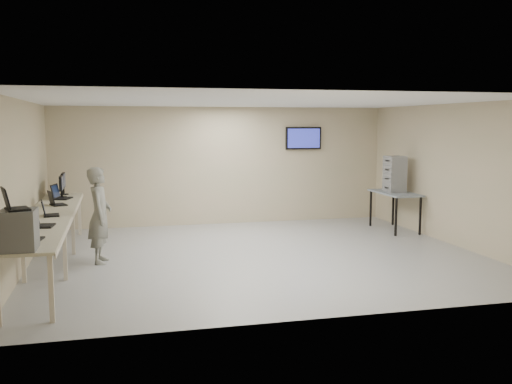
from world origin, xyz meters
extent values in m
cube|color=#ACACAC|center=(0.00, 0.00, 0.00)|extent=(8.00, 7.00, 0.01)
cube|color=white|center=(0.00, 0.00, 2.80)|extent=(8.00, 7.00, 0.01)
cube|color=#CAB08E|center=(0.00, 3.50, 1.40)|extent=(8.00, 0.01, 2.80)
cube|color=#CAB08E|center=(0.00, -3.50, 1.40)|extent=(8.00, 0.01, 2.80)
cube|color=#CAB08E|center=(-4.00, 0.00, 1.40)|extent=(0.01, 7.00, 2.80)
cube|color=#CAB08E|center=(4.00, 0.00, 1.40)|extent=(0.01, 7.00, 2.80)
cube|color=black|center=(2.00, 3.48, 2.05)|extent=(0.15, 0.04, 0.15)
cube|color=black|center=(2.00, 3.44, 2.05)|extent=(0.90, 0.06, 0.55)
cube|color=navy|center=(2.00, 3.40, 2.05)|extent=(0.82, 0.01, 0.47)
cube|color=beige|center=(-3.60, 0.00, 0.88)|extent=(0.75, 6.00, 0.04)
cube|color=beige|center=(-3.23, 0.00, 0.85)|extent=(0.02, 6.00, 0.06)
cube|color=beige|center=(-3.30, -2.85, 0.43)|extent=(0.06, 0.06, 0.86)
cube|color=beige|center=(-3.90, -0.90, 0.43)|extent=(0.06, 0.06, 0.86)
cube|color=beige|center=(-3.30, -0.90, 0.43)|extent=(0.06, 0.06, 0.86)
cube|color=beige|center=(-3.90, 0.90, 0.43)|extent=(0.06, 0.06, 0.86)
cube|color=beige|center=(-3.30, 0.90, 0.43)|extent=(0.06, 0.06, 0.86)
cube|color=beige|center=(-3.90, 2.85, 0.43)|extent=(0.06, 0.06, 0.86)
cube|color=beige|center=(-3.30, 2.85, 0.43)|extent=(0.06, 0.06, 0.86)
cube|color=slate|center=(-3.65, -2.75, 1.14)|extent=(0.41, 0.47, 0.48)
cube|color=black|center=(-3.65, -2.75, 1.40)|extent=(0.35, 0.41, 0.02)
cube|color=black|center=(-3.78, -2.75, 1.53)|extent=(0.16, 0.34, 0.25)
cube|color=#131D36|center=(-3.76, -2.75, 1.53)|extent=(0.13, 0.29, 0.21)
cube|color=black|center=(-3.60, -2.23, 0.91)|extent=(0.33, 0.42, 0.02)
cube|color=black|center=(-3.74, -2.23, 1.06)|extent=(0.13, 0.37, 0.27)
cube|color=#131D36|center=(-3.72, -2.23, 1.06)|extent=(0.10, 0.32, 0.23)
cube|color=black|center=(-3.55, -1.18, 0.91)|extent=(0.30, 0.39, 0.02)
cube|color=black|center=(-3.68, -1.18, 1.05)|extent=(0.10, 0.35, 0.26)
cube|color=#131D36|center=(-3.66, -1.18, 1.05)|extent=(0.08, 0.30, 0.22)
cube|color=black|center=(-3.55, -0.17, 0.91)|extent=(0.28, 0.36, 0.02)
cube|color=black|center=(-3.67, -0.17, 1.04)|extent=(0.10, 0.32, 0.24)
cube|color=#131D36|center=(-3.66, -0.17, 1.04)|extent=(0.08, 0.28, 0.20)
cube|color=black|center=(-3.56, 1.10, 0.91)|extent=(0.36, 0.41, 0.02)
cube|color=black|center=(-3.68, 1.10, 1.05)|extent=(0.17, 0.33, 0.25)
cube|color=#131D36|center=(-3.67, 1.10, 1.05)|extent=(0.14, 0.29, 0.21)
cube|color=black|center=(-3.55, 2.00, 0.91)|extent=(0.37, 0.45, 0.02)
cube|color=black|center=(-3.69, 2.00, 1.06)|extent=(0.17, 0.37, 0.28)
cube|color=#131D36|center=(-3.68, 2.00, 1.06)|extent=(0.13, 0.33, 0.23)
cylinder|color=black|center=(-3.60, 2.30, 0.91)|extent=(0.20, 0.20, 0.01)
cube|color=black|center=(-3.60, 2.30, 0.99)|extent=(0.04, 0.03, 0.16)
cube|color=black|center=(-3.60, 2.30, 1.19)|extent=(0.05, 0.45, 0.30)
cube|color=#131D36|center=(-3.57, 2.30, 1.19)|extent=(0.00, 0.41, 0.26)
cylinder|color=black|center=(-3.60, 2.75, 0.91)|extent=(0.21, 0.21, 0.02)
cube|color=black|center=(-3.60, 2.75, 1.00)|extent=(0.04, 0.03, 0.17)
cube|color=black|center=(-3.60, 2.75, 1.21)|extent=(0.05, 0.47, 0.31)
cube|color=#131D36|center=(-3.57, 2.75, 1.21)|extent=(0.00, 0.43, 0.27)
imported|color=slate|center=(-2.80, 0.14, 0.83)|extent=(0.45, 0.64, 1.67)
cube|color=gray|center=(3.60, 1.69, 0.85)|extent=(0.68, 1.45, 0.04)
cube|color=black|center=(3.31, 1.07, 0.42)|extent=(0.04, 0.04, 0.83)
cube|color=black|center=(3.31, 2.32, 0.42)|extent=(0.04, 0.04, 0.83)
cube|color=black|center=(3.89, 1.07, 0.42)|extent=(0.04, 0.04, 0.83)
cube|color=black|center=(3.89, 2.32, 0.42)|extent=(0.04, 0.04, 0.83)
cube|color=gray|center=(3.58, 1.69, 0.97)|extent=(0.39, 0.43, 0.20)
cube|color=gray|center=(3.58, 1.69, 1.18)|extent=(0.39, 0.43, 0.20)
cube|color=gray|center=(3.58, 1.69, 1.38)|extent=(0.39, 0.43, 0.20)
cube|color=gray|center=(3.58, 1.69, 1.58)|extent=(0.39, 0.43, 0.20)
camera|label=1|loc=(-2.50, -9.93, 2.40)|focal=40.00mm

